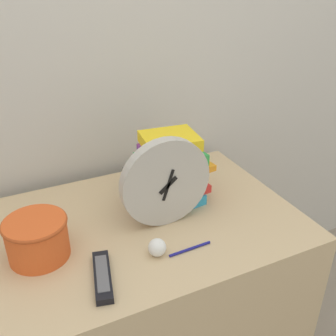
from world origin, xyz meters
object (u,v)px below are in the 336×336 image
object	(u,v)px
tv_remote	(102,276)
crumpled_paper_ball	(157,247)
basket	(37,237)
pen	(190,249)
desk_clock	(166,183)
book_stack	(170,170)

from	to	relation	value
tv_remote	crumpled_paper_ball	xyz separation A→B (m)	(0.17, 0.03, 0.02)
basket	pen	distance (m)	0.43
basket	pen	world-z (taller)	basket
basket	pen	size ratio (longest dim) A/B	1.32
basket	crumpled_paper_ball	size ratio (longest dim) A/B	3.42
tv_remote	desk_clock	bearing A→B (deg)	31.90
pen	crumpled_paper_ball	bearing A→B (deg)	166.42
tv_remote	pen	bearing A→B (deg)	1.04
basket	crumpled_paper_ball	distance (m)	0.34
crumpled_paper_ball	pen	bearing A→B (deg)	-13.58
basket	tv_remote	xyz separation A→B (m)	(0.13, -0.17, -0.05)
book_stack	basket	size ratio (longest dim) A/B	1.55
desk_clock	tv_remote	bearing A→B (deg)	-148.10
basket	tv_remote	bearing A→B (deg)	-51.68
crumpled_paper_ball	pen	distance (m)	0.10
tv_remote	pen	size ratio (longest dim) A/B	1.39
crumpled_paper_ball	desk_clock	bearing A→B (deg)	56.07
book_stack	tv_remote	size ratio (longest dim) A/B	1.46
desk_clock	crumpled_paper_ball	size ratio (longest dim) A/B	5.56
basket	pen	xyz separation A→B (m)	(0.40, -0.16, -0.06)
book_stack	pen	distance (m)	0.30
desk_clock	crumpled_paper_ball	distance (m)	0.20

